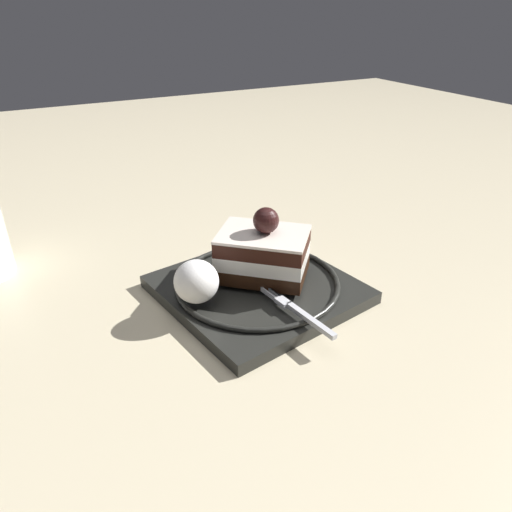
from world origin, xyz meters
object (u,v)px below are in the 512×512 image
dessert_plate (256,288)px  cake_slice (262,251)px  fork (295,309)px

dessert_plate → cake_slice: (0.01, -0.01, 0.04)m
dessert_plate → fork: fork is taller
cake_slice → fork: bearing=175.5°
dessert_plate → cake_slice: size_ratio=1.89×
dessert_plate → cake_slice: bearing=-51.8°
cake_slice → fork: 0.08m
cake_slice → fork: size_ratio=1.10×
dessert_plate → fork: 0.07m
cake_slice → fork: (-0.08, 0.01, -0.03)m
dessert_plate → cake_slice: 0.04m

